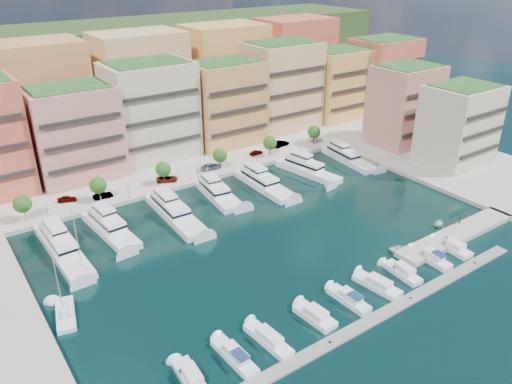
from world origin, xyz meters
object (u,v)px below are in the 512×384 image
(sailboat_1, at_px, (66,315))
(car_2, at_px, (167,179))
(tree_3, at_px, (220,155))
(cruiser_3, at_px, (315,316))
(car_5, at_px, (281,144))
(tree_5, at_px, (314,132))
(lamppost_3, at_px, (257,153))
(cruiser_6, at_px, (402,273))
(tender_2, at_px, (439,223))
(car_0, at_px, (67,199))
(yacht_4, at_px, (263,183))
(tender_0, at_px, (400,249))
(cruiser_5, at_px, (377,285))
(car_4, at_px, (256,152))
(yacht_3, at_px, (217,192))
(lamppost_1, at_px, (128,186))
(car_3, at_px, (211,166))
(lamppost_4, at_px, (309,140))
(cruiser_2, at_px, (268,340))
(lamppost_0, at_px, (46,207))
(person_0, at_px, (446,240))
(cruiser_7, at_px, (431,258))
(cruiser_8, at_px, (453,247))
(yacht_0, at_px, (61,246))
(lamppost_2, at_px, (197,168))
(cruiser_4, at_px, (349,299))
(yacht_2, at_px, (173,211))
(tree_2, at_px, (163,169))
(sailboat_2, at_px, (83,270))
(car_1, at_px, (103,195))
(yacht_6, at_px, (347,157))
(tree_1, at_px, (98,185))
(person_1, at_px, (459,220))
(yacht_5, at_px, (306,169))
(cruiser_1, at_px, (235,357))
(tree_0, at_px, (22,204))

(sailboat_1, distance_m, car_2, 49.95)
(tree_3, relative_size, cruiser_3, 0.76)
(sailboat_1, distance_m, car_5, 82.74)
(tree_5, distance_m, car_5, 10.26)
(lamppost_3, bearing_deg, cruiser_6, -97.74)
(tender_2, relative_size, car_0, 0.86)
(yacht_4, bearing_deg, tender_0, -83.00)
(cruiser_5, bearing_deg, yacht_4, 80.12)
(tender_0, xyz_separation_m, car_4, (4.95, 55.34, 1.22))
(car_0, bearing_deg, yacht_3, -98.93)
(lamppost_1, bearing_deg, car_3, 7.67)
(lamppost_4, xyz_separation_m, cruiser_2, (-55.22, -55.80, -3.28))
(lamppost_0, height_order, yacht_4, yacht_4)
(person_0, bearing_deg, car_4, -4.92)
(cruiser_7, height_order, cruiser_8, cruiser_7)
(yacht_0, xyz_separation_m, cruiser_5, (40.92, -42.84, -0.66))
(lamppost_0, bearing_deg, car_2, 5.76)
(lamppost_2, height_order, tender_2, lamppost_2)
(cruiser_4, bearing_deg, cruiser_3, 179.78)
(tender_2, xyz_separation_m, car_0, (-61.44, 54.09, 1.33))
(cruiser_8, distance_m, sailboat_1, 70.78)
(yacht_2, bearing_deg, tree_2, 71.53)
(sailboat_2, xyz_separation_m, car_1, (12.72, 24.93, 1.40))
(yacht_6, height_order, cruiser_5, yacht_6)
(yacht_0, bearing_deg, lamppost_1, 34.33)
(tree_1, height_order, person_0, tree_1)
(yacht_6, distance_m, person_0, 46.45)
(lamppost_2, height_order, cruiser_5, lamppost_2)
(tree_5, xyz_separation_m, lamppost_2, (-40.00, -2.30, -0.92))
(car_2, height_order, car_4, car_2)
(lamppost_0, distance_m, person_1, 86.17)
(lamppost_1, relative_size, yacht_5, 0.21)
(cruiser_4, relative_size, car_0, 1.98)
(yacht_6, xyz_separation_m, person_1, (-7.20, -40.23, 0.68))
(lamppost_3, distance_m, cruiser_4, 59.65)
(lamppost_3, height_order, car_1, lamppost_3)
(cruiser_6, height_order, tender_2, cruiser_6)
(tree_1, bearing_deg, yacht_5, -14.95)
(yacht_6, distance_m, tender_0, 46.02)
(lamppost_3, bearing_deg, yacht_0, -166.74)
(lamppost_2, distance_m, car_2, 7.86)
(cruiser_1, height_order, car_5, car_5)
(yacht_0, bearing_deg, car_2, 27.91)
(lamppost_4, xyz_separation_m, cruiser_8, (-11.05, -55.78, -3.28))
(tree_0, xyz_separation_m, tree_2, (32.00, 0.00, 0.00))
(yacht_5, bearing_deg, lamppost_4, 47.38)
(lamppost_3, relative_size, car_5, 0.81)
(lamppost_2, distance_m, cruiser_4, 55.97)
(tree_1, relative_size, lamppost_2, 1.35)
(tender_2, height_order, person_1, person_1)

